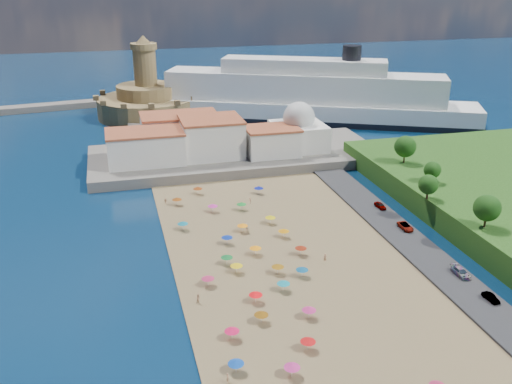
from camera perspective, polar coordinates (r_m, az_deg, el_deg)
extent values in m
plane|color=#071938|center=(113.37, 1.27, -8.44)|extent=(700.00, 700.00, 0.00)
cube|color=#59544C|center=(180.15, -2.03, 3.64)|extent=(90.00, 36.00, 3.00)
cube|color=#59544C|center=(210.42, -10.06, 5.86)|extent=(18.00, 70.00, 2.40)
cube|color=silver|center=(170.88, -10.98, 4.37)|extent=(22.00, 14.00, 9.00)
cube|color=silver|center=(174.74, -4.49, 5.42)|extent=(18.00, 16.00, 11.00)
cube|color=silver|center=(175.37, 1.58, 5.03)|extent=(16.00, 12.00, 8.00)
cube|color=silver|center=(185.18, -7.61, 6.06)|extent=(24.00, 14.00, 10.00)
cube|color=silver|center=(181.96, 4.27, 5.58)|extent=(16.00, 16.00, 8.00)
sphere|color=silver|center=(180.42, 4.32, 7.42)|extent=(10.00, 10.00, 10.00)
cylinder|color=silver|center=(179.55, 4.35, 8.59)|extent=(1.20, 1.20, 1.60)
cylinder|color=olive|center=(238.80, -10.77, 8.34)|extent=(40.00, 40.00, 8.00)
cylinder|color=olive|center=(237.45, -10.88, 9.87)|extent=(24.00, 24.00, 5.00)
cylinder|color=olive|center=(235.80, -11.04, 12.13)|extent=(9.00, 9.00, 14.00)
cylinder|color=olive|center=(234.68, -11.19, 14.10)|extent=(10.40, 10.40, 2.40)
cone|color=olive|center=(234.37, -11.24, 14.76)|extent=(6.00, 6.00, 3.00)
cube|color=black|center=(229.98, 4.65, 7.41)|extent=(131.70, 76.09, 2.19)
cube|color=white|center=(229.28, 4.68, 8.13)|extent=(130.62, 75.30, 8.10)
cube|color=white|center=(227.31, 4.75, 10.44)|extent=(104.65, 60.56, 10.80)
cube|color=white|center=(225.93, 4.81, 12.46)|extent=(62.38, 38.18, 5.40)
cylinder|color=black|center=(224.11, 9.57, 13.57)|extent=(7.20, 7.20, 5.40)
cylinder|color=gray|center=(141.23, -4.35, -1.65)|extent=(0.07, 0.07, 2.00)
cone|color=#CB2B97|center=(140.88, -4.36, -1.32)|extent=(2.50, 2.50, 0.60)
cylinder|color=gray|center=(124.96, -2.91, -4.82)|extent=(0.07, 0.07, 2.00)
cone|color=navy|center=(124.56, -2.92, -4.45)|extent=(2.50, 2.50, 0.60)
cylinder|color=gray|center=(107.76, 2.75, -9.41)|extent=(0.07, 0.07, 2.00)
cone|color=teal|center=(107.30, 2.76, -9.00)|extent=(2.50, 2.50, 0.60)
cylinder|color=gray|center=(98.95, 0.53, -12.47)|extent=(0.07, 0.07, 2.00)
cone|color=brown|center=(98.45, 0.53, -12.04)|extent=(2.50, 2.50, 0.60)
cylinder|color=gray|center=(113.60, -1.96, -7.66)|extent=(0.07, 0.07, 2.00)
cone|color=yellow|center=(113.17, -1.97, -7.26)|extent=(2.50, 2.50, 0.60)
cylinder|color=gray|center=(146.19, -7.90, -0.98)|extent=(0.07, 0.07, 2.00)
cone|color=#7D380B|center=(145.85, -7.92, -0.65)|extent=(2.50, 2.50, 0.60)
cylinder|color=gray|center=(93.23, 5.21, -14.97)|extent=(0.07, 0.07, 2.00)
cone|color=red|center=(92.70, 5.23, -14.52)|extent=(2.50, 2.50, 0.60)
cylinder|color=gray|center=(120.59, 4.50, -5.89)|extent=(0.07, 0.07, 2.00)
cone|color=maroon|center=(120.18, 4.51, -5.51)|extent=(2.50, 2.50, 0.60)
cone|color=#AF2552|center=(88.02, 17.72, -17.85)|extent=(2.50, 2.50, 0.60)
cylinder|color=gray|center=(130.36, -1.35, -3.64)|extent=(0.07, 0.07, 2.00)
cone|color=orange|center=(129.98, -1.35, -3.28)|extent=(2.50, 2.50, 0.60)
cylinder|color=gray|center=(104.26, -0.03, -10.53)|extent=(0.07, 0.07, 2.00)
cone|color=#F80B11|center=(103.79, -0.03, -10.11)|extent=(2.50, 2.50, 0.60)
cylinder|color=gray|center=(152.68, -5.83, 0.11)|extent=(0.07, 0.07, 2.00)
cone|color=#83320B|center=(152.36, -5.85, 0.42)|extent=(2.50, 2.50, 0.60)
cylinder|color=gray|center=(134.50, 1.44, -2.82)|extent=(0.07, 0.07, 2.00)
cone|color=#DAC10B|center=(134.13, 1.45, -2.47)|extent=(2.50, 2.50, 0.60)
cylinder|color=gray|center=(109.59, -4.83, -8.90)|extent=(0.07, 0.07, 2.00)
cone|color=#B22653|center=(109.14, -4.84, -8.49)|extent=(2.50, 2.50, 0.60)
cylinder|color=gray|center=(113.27, 2.19, -7.75)|extent=(0.07, 0.07, 2.00)
cone|color=#935E0D|center=(112.83, 2.19, -7.35)|extent=(2.50, 2.50, 0.60)
cylinder|color=gray|center=(95.19, -2.41, -14.02)|extent=(0.07, 0.07, 2.00)
cone|color=#D61148|center=(94.68, -2.42, -13.58)|extent=(2.50, 2.50, 0.60)
cylinder|color=gray|center=(112.51, 4.63, -8.03)|extent=(0.07, 0.07, 2.00)
cone|color=navy|center=(112.07, 4.64, -7.63)|extent=(2.50, 2.50, 0.60)
cylinder|color=gray|center=(120.23, -0.05, -5.90)|extent=(0.07, 0.07, 2.00)
cone|color=orange|center=(119.82, -0.05, -5.52)|extent=(2.50, 2.50, 0.60)
cylinder|color=gray|center=(88.09, 3.61, -17.41)|extent=(0.07, 0.07, 2.00)
cone|color=#C62A7D|center=(87.53, 3.63, -16.95)|extent=(2.50, 2.50, 0.60)
cylinder|color=gray|center=(141.95, -1.46, -1.47)|extent=(0.07, 0.07, 2.00)
cone|color=#167C29|center=(141.60, -1.46, -1.14)|extent=(2.50, 2.50, 0.60)
cylinder|color=gray|center=(100.54, 5.32, -11.97)|extent=(0.07, 0.07, 2.00)
cone|color=#BD286E|center=(100.05, 5.34, -11.54)|extent=(2.50, 2.50, 0.60)
cylinder|color=gray|center=(88.66, -2.01, -17.08)|extent=(0.07, 0.07, 2.00)
cone|color=#0C40A4|center=(88.10, -2.02, -16.62)|extent=(2.50, 2.50, 0.60)
cylinder|color=gray|center=(152.26, 0.28, 0.16)|extent=(0.07, 0.07, 2.00)
cone|color=#0B1792|center=(151.93, 0.28, 0.48)|extent=(2.50, 2.50, 0.60)
cylinder|color=gray|center=(127.86, 2.78, -4.18)|extent=(0.07, 0.07, 2.00)
cone|color=orange|center=(127.48, 2.79, -3.82)|extent=(2.50, 2.50, 0.60)
cylinder|color=gray|center=(132.39, -7.32, -3.41)|extent=(0.07, 0.07, 2.00)
cone|color=#0E6C82|center=(132.02, -7.34, -3.05)|extent=(2.50, 2.50, 0.60)
cylinder|color=gray|center=(116.76, -2.93, -6.82)|extent=(0.07, 0.07, 2.00)
cone|color=#12692A|center=(116.34, -2.94, -6.43)|extent=(2.50, 2.50, 0.60)
imported|color=tan|center=(147.51, -9.05, -0.91)|extent=(0.98, 0.45, 1.64)
imported|color=tan|center=(131.50, -0.97, -3.49)|extent=(0.92, 0.80, 1.61)
imported|color=tan|center=(145.92, -0.60, -0.89)|extent=(0.65, 1.07, 1.61)
imported|color=tan|center=(118.45, 6.93, -6.56)|extent=(0.76, 0.59, 1.86)
imported|color=tan|center=(87.10, -2.84, -18.07)|extent=(0.57, 0.70, 1.64)
imported|color=tan|center=(104.62, -5.77, -10.57)|extent=(1.13, 1.03, 1.88)
imported|color=gray|center=(135.31, 14.72, -3.34)|extent=(2.40, 5.03, 1.39)
imported|color=gray|center=(118.87, 19.79, -7.54)|extent=(2.14, 5.02, 1.44)
imported|color=gray|center=(112.45, 22.43, -9.74)|extent=(1.56, 3.79, 1.22)
imported|color=gray|center=(145.63, 12.32, -1.32)|extent=(1.86, 4.13, 1.38)
cylinder|color=#382314|center=(128.19, 21.94, -2.64)|extent=(0.50, 0.50, 3.12)
sphere|color=#14380F|center=(127.15, 22.12, -1.48)|extent=(5.62, 5.62, 5.62)
cylinder|color=#382314|center=(139.47, 16.76, -0.17)|extent=(0.50, 0.50, 2.59)
sphere|color=#14380F|center=(138.67, 16.86, 0.73)|extent=(4.66, 4.66, 4.66)
cylinder|color=#382314|center=(150.73, 17.14, 1.36)|extent=(0.50, 0.50, 2.39)
sphere|color=#14380F|center=(150.04, 17.23, 2.13)|extent=(4.31, 4.31, 4.31)
cylinder|color=#382314|center=(164.15, 14.60, 3.42)|extent=(0.50, 0.50, 3.34)
sphere|color=#14380F|center=(163.28, 14.70, 4.42)|extent=(6.01, 6.01, 6.01)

